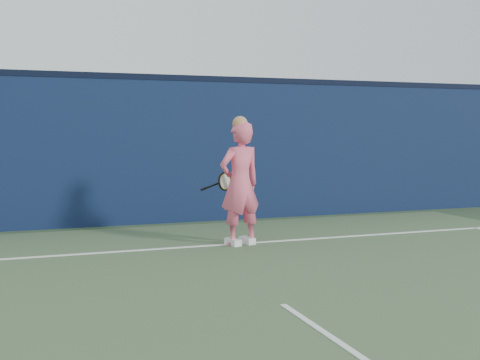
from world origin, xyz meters
name	(u,v)px	position (x,y,z in m)	size (l,w,h in m)	color
ground	(335,341)	(0.00, 0.00, 0.00)	(80.00, 80.00, 0.00)	#2A4229
backstop_wall	(159,152)	(0.00, 6.50, 1.25)	(24.00, 0.40, 2.50)	#0D1E3D
wall_cap	(158,78)	(0.00, 6.50, 2.55)	(24.00, 0.42, 0.10)	black
player	(240,183)	(0.63, 3.97, 0.88)	(0.72, 0.55, 1.83)	#F25E7E
racket	(223,182)	(0.52, 4.39, 0.87)	(0.53, 0.18, 0.29)	black
court_lines	(357,354)	(0.00, -0.33, 0.01)	(11.00, 12.04, 0.01)	white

